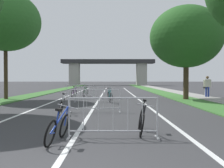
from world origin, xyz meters
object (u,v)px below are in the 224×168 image
tree_left_oak_near (6,21)px  crowd_barrier_third (92,94)px  crowd_barrier_nearest (113,118)px  tree_right_cypress_far (187,37)px  crowd_barrier_second (95,101)px  crowd_barrier_fourth (81,91)px  bicycle_green_0 (86,92)px  bicycle_blue_2 (59,128)px  pedestrian_waiting (207,86)px  bicycle_purple_3 (74,93)px  pedestrian_in_red_jacket (208,84)px  bicycle_black_4 (142,120)px  bicycle_silver_5 (62,105)px  bicycle_teal_1 (111,97)px

tree_left_oak_near → crowd_barrier_third: size_ratio=3.39×
crowd_barrier_nearest → tree_right_cypress_far: bearing=65.9°
crowd_barrier_second → crowd_barrier_third: 5.08m
tree_left_oak_near → tree_right_cypress_far: (13.26, -0.16, -1.16)m
crowd_barrier_fourth → bicycle_green_0: bearing=48.9°
crowd_barrier_fourth → bicycle_blue_2: 15.67m
crowd_barrier_fourth → pedestrian_waiting: bearing=-3.4°
tree_right_cypress_far → bicycle_purple_3: bearing=163.3°
tree_left_oak_near → bicycle_green_0: 8.44m
bicycle_green_0 → pedestrian_in_red_jacket: (10.05, -1.52, 0.72)m
tree_right_cypress_far → crowd_barrier_third: 8.10m
bicycle_black_4 → bicycle_silver_5: size_ratio=1.02×
tree_left_oak_near → pedestrian_waiting: size_ratio=5.26×
tree_left_oak_near → bicycle_blue_2: (6.56, -12.69, -5.40)m
tree_right_cypress_far → bicycle_black_4: size_ratio=4.05×
pedestrian_in_red_jacket → bicycle_teal_1: bearing=-149.2°
crowd_barrier_nearest → crowd_barrier_fourth: same height
bicycle_green_0 → bicycle_silver_5: size_ratio=1.01×
tree_right_cypress_far → tree_left_oak_near: bearing=179.3°
bicycle_teal_1 → tree_right_cypress_far: bearing=-165.4°
crowd_barrier_second → tree_right_cypress_far: bearing=48.6°
tree_left_oak_near → bicycle_silver_5: bearing=-53.6°
bicycle_teal_1 → bicycle_blue_2: bearing=73.4°
crowd_barrier_second → tree_left_oak_near: bearing=134.6°
tree_left_oak_near → bicycle_purple_3: size_ratio=4.76×
crowd_barrier_third → pedestrian_waiting: pedestrian_waiting is taller
bicycle_green_0 → bicycle_teal_1: (2.19, -6.07, 0.03)m
bicycle_purple_3 → bicycle_black_4: (3.99, -14.05, -0.02)m
bicycle_green_0 → tree_left_oak_near: bearing=39.9°
crowd_barrier_nearest → bicycle_purple_3: crowd_barrier_nearest is taller
bicycle_black_4 → tree_right_cypress_far: bearing=-107.5°
pedestrian_in_red_jacket → pedestrian_waiting: bearing=81.7°
bicycle_blue_2 → bicycle_green_0: bearing=101.2°
crowd_barrier_nearest → crowd_barrier_second: bearing=99.0°
bicycle_teal_1 → bicycle_green_0: bearing=-80.1°
crowd_barrier_fourth → bicycle_purple_3: 0.70m
crowd_barrier_second → crowd_barrier_fourth: (-1.94, 10.09, 0.00)m
bicycle_green_0 → bicycle_blue_2: bicycle_green_0 is taller
tree_right_cypress_far → pedestrian_in_red_jacket: tree_right_cypress_far is taller
tree_left_oak_near → bicycle_teal_1: size_ratio=4.50×
pedestrian_in_red_jacket → crowd_barrier_second: bearing=-132.5°
crowd_barrier_nearest → crowd_barrier_third: same height
bicycle_green_0 → tree_right_cypress_far: bearing=163.8°
crowd_barrier_nearest → bicycle_black_4: size_ratio=1.38×
bicycle_green_0 → bicycle_silver_5: 11.05m
tree_left_oak_near → crowd_barrier_second: 11.35m
bicycle_green_0 → pedestrian_waiting: pedestrian_waiting is taller
crowd_barrier_fourth → pedestrian_in_red_jacket: (10.46, -1.06, 0.56)m
crowd_barrier_third → crowd_barrier_fourth: 5.24m
pedestrian_in_red_jacket → pedestrian_waiting: (0.07, 0.42, -0.16)m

